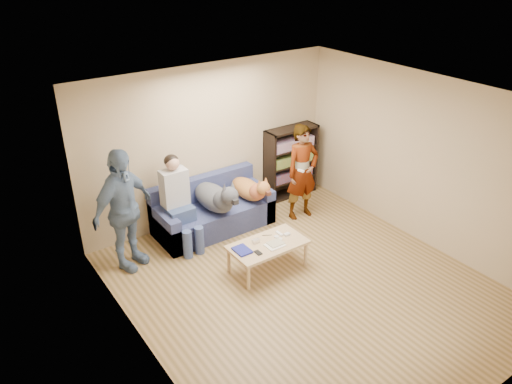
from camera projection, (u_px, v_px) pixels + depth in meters
ground at (306, 286)px, 6.85m from camera, size 5.00×5.00×0.00m
ceiling at (316, 102)px, 5.67m from camera, size 5.00×5.00×0.00m
wall_back at (210, 143)px, 8.09m from camera, size 4.50×0.00×4.50m
wall_front at (494, 311)px, 4.43m from camera, size 4.50×0.00×4.50m
wall_left at (143, 262)px, 5.11m from camera, size 0.00×5.00×5.00m
wall_right at (426, 162)px, 7.41m from camera, size 0.00×5.00×5.00m
blanket at (254, 195)px, 8.21m from camera, size 0.36×0.30×0.12m
person_standing_right at (302, 172)px, 8.24m from camera, size 0.62×0.43×1.63m
person_standing_left at (123, 210)px, 6.89m from camera, size 1.15×0.84×1.81m
held_controller at (301, 171)px, 7.93m from camera, size 0.07×0.12×0.03m
notebook_blue at (242, 250)px, 6.86m from camera, size 0.20×0.26×0.03m
papers at (275, 245)px, 6.98m from camera, size 0.26×0.20×0.02m
magazine at (276, 243)px, 7.01m from camera, size 0.22×0.17×0.01m
camera_silver at (256, 241)px, 7.05m from camera, size 0.11×0.06×0.05m
controller_a at (279, 234)px, 7.24m from camera, size 0.04×0.13×0.03m
controller_b at (287, 234)px, 7.23m from camera, size 0.09×0.06×0.03m
headphone_cup_a at (280, 239)px, 7.12m from camera, size 0.07×0.07×0.02m
headphone_cup_b at (276, 237)px, 7.17m from camera, size 0.07×0.07×0.02m
pen_orange at (273, 249)px, 6.90m from camera, size 0.13×0.06×0.01m
pen_black at (267, 235)px, 7.22m from camera, size 0.13×0.08×0.01m
wallet at (258, 253)px, 6.81m from camera, size 0.07×0.12×0.02m
sofa at (212, 212)px, 8.13m from camera, size 1.90×0.85×0.82m
person_seated at (178, 199)px, 7.49m from camera, size 0.40×0.73×1.47m
dog_gray at (216, 198)px, 7.79m from camera, size 0.44×1.26×0.64m
dog_tan at (250, 189)px, 8.14m from camera, size 0.36×1.14×0.52m
coffee_table at (268, 246)px, 7.05m from camera, size 1.10×0.60×0.42m
bookshelf at (290, 160)px, 9.04m from camera, size 1.00×0.34×1.30m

